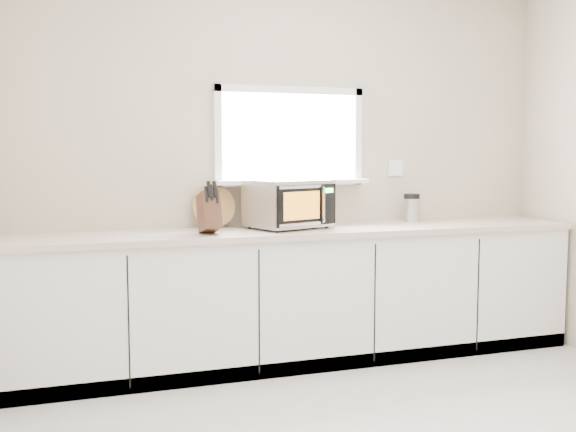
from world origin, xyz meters
name	(u,v)px	position (x,y,z in m)	size (l,w,h in m)	color
back_wall	(289,163)	(0.00, 2.00, 1.36)	(4.00, 0.17, 2.70)	#B2A28D
cabinets	(303,298)	(0.00, 1.70, 0.44)	(3.92, 0.60, 0.88)	white
countertop	(303,232)	(0.00, 1.69, 0.90)	(3.92, 0.64, 0.04)	beige
microwave	(289,203)	(-0.08, 1.75, 1.09)	(0.61, 0.55, 0.33)	black
knife_block	(209,211)	(-0.67, 1.61, 1.06)	(0.13, 0.24, 0.34)	#4A251A
cutting_board	(214,206)	(-0.56, 1.94, 1.07)	(0.30, 0.30, 0.02)	#AD8643
coffee_grinder	(412,208)	(0.92, 1.87, 1.03)	(0.15, 0.15, 0.21)	#ACAEB3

